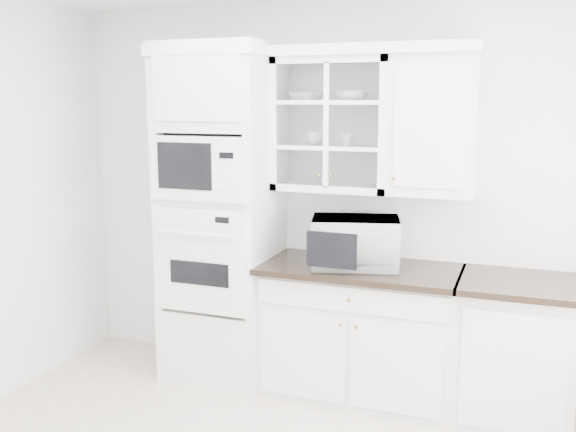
% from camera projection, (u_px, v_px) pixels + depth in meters
% --- Properties ---
extents(room_shell, '(4.00, 3.50, 2.70)m').
position_uv_depth(room_shell, '(264.00, 146.00, 3.32)').
color(room_shell, white).
rests_on(room_shell, ground).
extents(oven_column, '(0.76, 0.68, 2.40)m').
position_uv_depth(oven_column, '(221.00, 216.00, 4.59)').
color(oven_column, white).
rests_on(oven_column, ground).
extents(base_cabinet_run, '(1.32, 0.67, 0.92)m').
position_uv_depth(base_cabinet_run, '(360.00, 330.00, 4.39)').
color(base_cabinet_run, white).
rests_on(base_cabinet_run, ground).
extents(extra_base_cabinet, '(0.72, 0.67, 0.92)m').
position_uv_depth(extra_base_cabinet, '(514.00, 349.00, 4.05)').
color(extra_base_cabinet, white).
rests_on(extra_base_cabinet, ground).
extents(upper_cabinet_glass, '(0.80, 0.33, 0.90)m').
position_uv_depth(upper_cabinet_glass, '(333.00, 125.00, 4.36)').
color(upper_cabinet_glass, white).
rests_on(upper_cabinet_glass, room_shell).
extents(upper_cabinet_solid, '(0.55, 0.33, 0.90)m').
position_uv_depth(upper_cabinet_solid, '(434.00, 126.00, 4.13)').
color(upper_cabinet_solid, white).
rests_on(upper_cabinet_solid, room_shell).
extents(crown_molding, '(2.14, 0.38, 0.07)m').
position_uv_depth(crown_molding, '(318.00, 51.00, 4.29)').
color(crown_molding, white).
rests_on(crown_molding, room_shell).
extents(countertop_microwave, '(0.67, 0.60, 0.33)m').
position_uv_depth(countertop_microwave, '(355.00, 242.00, 4.27)').
color(countertop_microwave, white).
rests_on(countertop_microwave, base_cabinet_run).
extents(bowl_a, '(0.27, 0.27, 0.06)m').
position_uv_depth(bowl_a, '(307.00, 97.00, 4.38)').
color(bowl_a, white).
rests_on(bowl_a, upper_cabinet_glass).
extents(bowl_b, '(0.22, 0.22, 0.07)m').
position_uv_depth(bowl_b, '(351.00, 96.00, 4.27)').
color(bowl_b, white).
rests_on(bowl_b, upper_cabinet_glass).
extents(cup_a, '(0.13, 0.13, 0.09)m').
position_uv_depth(cup_a, '(316.00, 138.00, 4.42)').
color(cup_a, white).
rests_on(cup_a, upper_cabinet_glass).
extents(cup_b, '(0.11, 0.11, 0.08)m').
position_uv_depth(cup_b, '(347.00, 140.00, 4.33)').
color(cup_b, white).
rests_on(cup_b, upper_cabinet_glass).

